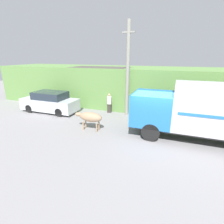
{
  "coord_description": "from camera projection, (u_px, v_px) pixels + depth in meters",
  "views": [
    {
      "loc": [
        0.96,
        -9.33,
        4.53
      ],
      "look_at": [
        -2.58,
        0.23,
        1.2
      ],
      "focal_mm": 28.0,
      "sensor_mm": 36.0,
      "label": 1
    }
  ],
  "objects": [
    {
      "name": "pedestrian_on_hill",
      "position": [
        109.0,
        102.0,
        14.22
      ],
      "size": [
        0.4,
        0.4,
        1.6
      ],
      "rotation": [
        0.0,
        0.0,
        3.25
      ],
      "color": "#38332D",
      "rests_on": "ground_plane"
    },
    {
      "name": "ground_plane",
      "position": [
        153.0,
        138.0,
        10.04
      ],
      "size": [
        60.0,
        60.0,
        0.0
      ],
      "primitive_type": "plane",
      "color": "gray"
    },
    {
      "name": "utility_pole",
      "position": [
        128.0,
        69.0,
        12.96
      ],
      "size": [
        0.9,
        0.28,
        6.89
      ],
      "color": "gray",
      "rests_on": "ground_plane"
    },
    {
      "name": "brown_cow",
      "position": [
        90.0,
        117.0,
        10.87
      ],
      "size": [
        1.86,
        0.62,
        1.18
      ],
      "rotation": [
        0.0,
        0.0,
        -0.18
      ],
      "color": "#9E7F60",
      "rests_on": "ground_plane"
    },
    {
      "name": "building_backdrop",
      "position": [
        100.0,
        86.0,
        16.21
      ],
      "size": [
        5.2,
        2.7,
        3.51
      ],
      "color": "#C6B793",
      "rests_on": "ground_plane"
    },
    {
      "name": "parked_suv",
      "position": [
        50.0,
        102.0,
        14.47
      ],
      "size": [
        4.74,
        1.81,
        1.7
      ],
      "rotation": [
        0.0,
        0.0,
        0.03
      ],
      "color": "silver",
      "rests_on": "ground_plane"
    },
    {
      "name": "cargo_truck",
      "position": [
        206.0,
        111.0,
        9.22
      ],
      "size": [
        7.49,
        2.36,
        3.13
      ],
      "rotation": [
        0.0,
        0.0,
        0.02
      ],
      "color": "#2D2D2D",
      "rests_on": "ground_plane"
    },
    {
      "name": "hillside_embankment",
      "position": [
        164.0,
        89.0,
        15.23
      ],
      "size": [
        32.0,
        5.21,
        3.5
      ],
      "color": "#608C47",
      "rests_on": "ground_plane"
    }
  ]
}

